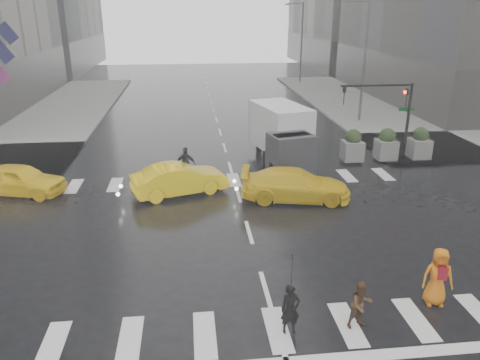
{
  "coord_description": "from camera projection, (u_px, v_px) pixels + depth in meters",
  "views": [
    {
      "loc": [
        -2.22,
        -16.49,
        8.33
      ],
      "look_at": [
        -0.14,
        2.0,
        1.47
      ],
      "focal_mm": 35.0,
      "sensor_mm": 36.0,
      "label": 1
    }
  ],
  "objects": [
    {
      "name": "taxi_front",
      "position": [
        20.0,
        179.0,
        22.05
      ],
      "size": [
        4.59,
        2.84,
        1.46
      ],
      "primitive_type": "imported",
      "rotation": [
        0.0,
        0.0,
        1.29
      ],
      "color": "yellow",
      "rests_on": "ground"
    },
    {
      "name": "road_markings",
      "position": [
        249.0,
        232.0,
        18.49
      ],
      "size": [
        18.0,
        48.0,
        0.01
      ],
      "primitive_type": null,
      "color": "silver",
      "rests_on": "ground"
    },
    {
      "name": "taxi_rear",
      "position": [
        296.0,
        185.0,
        21.42
      ],
      "size": [
        4.68,
        2.75,
        1.44
      ],
      "primitive_type": "imported",
      "rotation": [
        0.0,
        0.0,
        1.4
      ],
      "color": "yellow",
      "rests_on": "ground"
    },
    {
      "name": "sidewalk_ne",
      "position": [
        465.0,
        120.0,
        36.83
      ],
      "size": [
        35.0,
        35.0,
        0.15
      ],
      "primitive_type": "cube",
      "color": "slate",
      "rests_on": "ground"
    },
    {
      "name": "pedestrian_black",
      "position": [
        292.0,
        279.0,
        12.22
      ],
      "size": [
        0.99,
        1.0,
        2.43
      ],
      "rotation": [
        0.0,
        0.0,
        0.03
      ],
      "color": "black",
      "rests_on": "ground"
    },
    {
      "name": "ground",
      "position": [
        249.0,
        232.0,
        18.49
      ],
      "size": [
        120.0,
        120.0,
        0.0
      ],
      "primitive_type": "plane",
      "color": "black",
      "rests_on": "ground"
    },
    {
      "name": "street_lamp_far",
      "position": [
        300.0,
        40.0,
        53.35
      ],
      "size": [
        2.15,
        0.22,
        9.0
      ],
      "color": "#59595B",
      "rests_on": "ground"
    },
    {
      "name": "planter_east",
      "position": [
        420.0,
        144.0,
        26.95
      ],
      "size": [
        1.1,
        1.1,
        1.8
      ],
      "color": "slate",
      "rests_on": "ground"
    },
    {
      "name": "box_truck",
      "position": [
        283.0,
        134.0,
        26.12
      ],
      "size": [
        2.26,
        6.02,
        3.2
      ],
      "rotation": [
        0.0,
        0.0,
        0.24
      ],
      "color": "white",
      "rests_on": "ground"
    },
    {
      "name": "taxi_mid",
      "position": [
        180.0,
        179.0,
        22.06
      ],
      "size": [
        4.74,
        2.89,
        1.47
      ],
      "primitive_type": "imported",
      "rotation": [
        0.0,
        0.0,
        1.89
      ],
      "color": "yellow",
      "rests_on": "ground"
    },
    {
      "name": "pedestrian_far_b",
      "position": [
        291.0,
        158.0,
        24.81
      ],
      "size": [
        1.24,
        0.98,
        1.69
      ],
      "primitive_type": "imported",
      "rotation": [
        0.0,
        0.0,
        2.74
      ],
      "color": "black",
      "rests_on": "ground"
    },
    {
      "name": "planter_west",
      "position": [
        353.0,
        146.0,
        26.53
      ],
      "size": [
        1.1,
        1.1,
        1.8
      ],
      "color": "slate",
      "rests_on": "ground"
    },
    {
      "name": "pedestrian_far_a",
      "position": [
        186.0,
        164.0,
        23.7
      ],
      "size": [
        1.18,
        0.9,
        1.78
      ],
      "primitive_type": "imported",
      "rotation": [
        0.0,
        0.0,
        2.86
      ],
      "color": "black",
      "rests_on": "ground"
    },
    {
      "name": "pedestrian_brown",
      "position": [
        361.0,
        305.0,
        12.79
      ],
      "size": [
        0.79,
        0.68,
        1.41
      ],
      "primitive_type": "imported",
      "rotation": [
        0.0,
        0.0,
        0.23
      ],
      "color": "#4B301A",
      "rests_on": "ground"
    },
    {
      "name": "pedestrian_orange",
      "position": [
        438.0,
        277.0,
        13.73
      ],
      "size": [
        0.99,
        0.76,
        1.82
      ],
      "rotation": [
        0.0,
        0.0,
        -0.22
      ],
      "color": "orange",
      "rests_on": "ground"
    },
    {
      "name": "planter_mid",
      "position": [
        386.0,
        145.0,
        26.74
      ],
      "size": [
        1.1,
        1.1,
        1.8
      ],
      "color": "slate",
      "rests_on": "ground"
    },
    {
      "name": "street_lamp_near",
      "position": [
        363.0,
        56.0,
        34.71
      ],
      "size": [
        2.15,
        0.22,
        9.0
      ],
      "color": "#59595B",
      "rests_on": "ground"
    },
    {
      "name": "traffic_signal_pole",
      "position": [
        392.0,
        107.0,
        25.79
      ],
      "size": [
        4.45,
        0.42,
        4.5
      ],
      "color": "black",
      "rests_on": "ground"
    }
  ]
}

